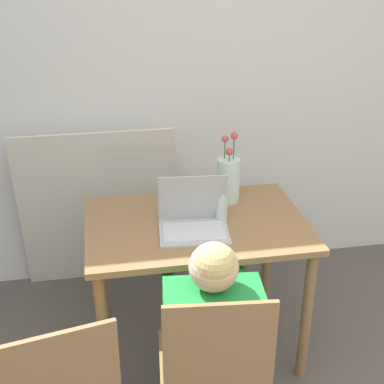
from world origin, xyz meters
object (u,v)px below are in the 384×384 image
Objects in this scene: chair_occupied at (214,373)px; laptop at (193,218)px; person_seated at (211,317)px; water_bottle at (222,201)px; flower_vase at (228,178)px.

laptop is at bearing -87.54° from chair_occupied.
person_seated is 0.62m from water_bottle.
person_seated is 0.52m from laptop.
flower_vase is at bearing -100.91° from chair_occupied.
chair_occupied is 0.79m from water_bottle.
chair_occupied is 2.42× the size of flower_vase.
water_bottle is (0.17, 0.56, 0.21)m from person_seated.
laptop reaches higher than chair_occupied.
flower_vase reaches higher than water_bottle.
person_seated is at bearing -90.00° from chair_occupied.
laptop is 0.93× the size of flower_vase.
flower_vase reaches higher than chair_occupied.
person_seated is 4.73× the size of water_bottle.
person_seated is (0.01, 0.12, 0.17)m from chair_occupied.
chair_occupied is at bearing -87.65° from laptop.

